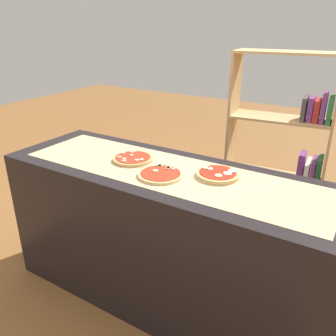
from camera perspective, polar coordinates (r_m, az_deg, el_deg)
The scene contains 7 objects.
ground_plane at distance 2.46m, azimuth 0.00°, elevation -19.98°, with size 12.00×12.00×0.00m, color brown.
counter at distance 2.18m, azimuth 0.00°, elevation -11.36°, with size 2.03×0.66×0.89m, color black.
parchment_paper at distance 1.96m, azimuth 0.00°, elevation -0.51°, with size 1.79×0.49×0.00m, color tan.
pizza_mushroom_0 at distance 2.12m, azimuth -5.77°, elevation 1.56°, with size 0.24×0.24×0.03m.
pizza_mushroom_1 at distance 1.90m, azimuth -1.23°, elevation -1.02°, with size 0.25×0.25×0.02m.
pizza_mozzarella_2 at distance 1.91m, azimuth 8.15°, elevation -1.01°, with size 0.23×0.23×0.03m.
bookshelf at distance 2.92m, azimuth 19.02°, elevation 2.06°, with size 0.79×0.35×1.48m.
Camera 1 is at (0.94, -1.53, 1.68)m, focal length 37.23 mm.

